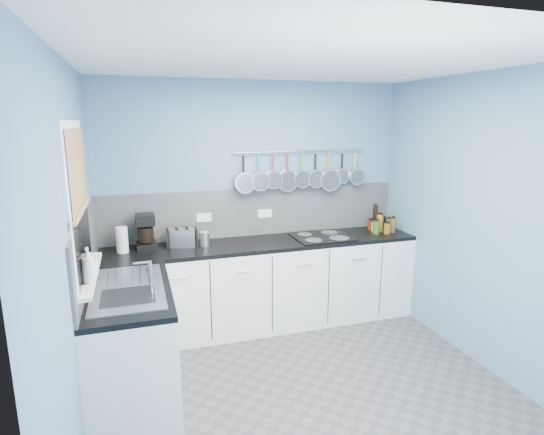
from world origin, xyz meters
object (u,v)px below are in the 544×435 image
soap_bottle_a (88,265)px  toaster (182,238)px  canister (205,239)px  hob (322,237)px  soap_bottle_b (90,265)px  paper_towel (122,240)px  coffee_maker (146,232)px

soap_bottle_a → toaster: 1.42m
canister → hob: size_ratio=0.24×
soap_bottle_a → hob: size_ratio=0.40×
soap_bottle_a → soap_bottle_b: (0.00, 0.12, -0.03)m
soap_bottle_b → canister: soap_bottle_b is taller
soap_bottle_a → paper_towel: (0.18, 1.16, -0.15)m
toaster → soap_bottle_a: bearing=-105.2°
soap_bottle_b → canister: 1.40m
toaster → soap_bottle_b: bearing=-107.9°
paper_towel → canister: (0.76, -0.02, -0.05)m
hob → soap_bottle_a: bearing=-153.1°
soap_bottle_b → hob: soap_bottle_b is taller
canister → paper_towel: bearing=178.4°
toaster → canister: 0.22m
soap_bottle_b → toaster: (0.73, 1.09, -0.15)m
canister → coffee_maker: bearing=171.8°
soap_bottle_b → canister: (0.94, 1.02, -0.16)m
soap_bottle_b → coffee_maker: (0.40, 1.10, -0.07)m
paper_towel → toaster: (0.55, 0.04, -0.03)m
paper_towel → soap_bottle_b: bearing=-99.8°
toaster → hob: size_ratio=0.45×
soap_bottle_b → hob: bearing=24.4°
coffee_maker → toaster: 0.34m
hob → canister: bearing=178.1°
coffee_maker → toaster: bearing=-4.2°
soap_bottle_b → paper_towel: (0.18, 1.04, -0.12)m
soap_bottle_a → paper_towel: bearing=81.2°
paper_towel → coffee_maker: coffee_maker is taller
soap_bottle_b → hob: (2.17, 0.98, -0.23)m
soap_bottle_a → toaster: bearing=58.8°
paper_towel → coffee_maker: (0.22, 0.06, 0.05)m
soap_bottle_b → paper_towel: size_ratio=0.71×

